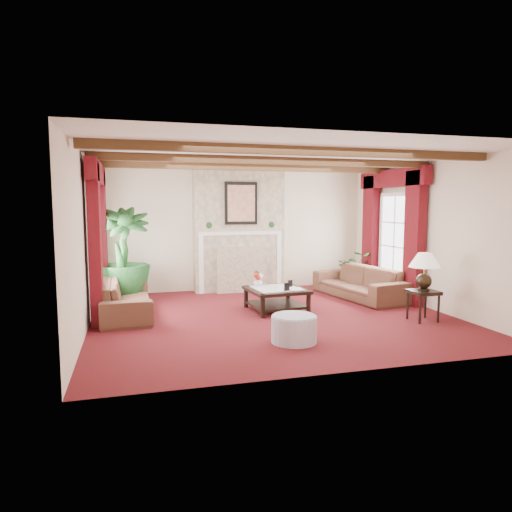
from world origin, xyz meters
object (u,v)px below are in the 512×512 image
object	(u,v)px
potted_palm	(123,277)
coffee_table	(276,299)
sofa_right	(359,277)
sofa_left	(126,292)
side_table	(423,306)
ottoman	(294,329)

from	to	relation	value
potted_palm	coffee_table	world-z (taller)	potted_palm
sofa_right	potted_palm	world-z (taller)	potted_palm
sofa_left	coffee_table	distance (m)	2.66
sofa_left	side_table	distance (m)	5.05
sofa_right	potted_palm	size ratio (longest dim) A/B	1.20
coffee_table	sofa_right	bearing A→B (deg)	12.95
side_table	ottoman	distance (m)	2.54
sofa_left	ottoman	bearing A→B (deg)	-135.99
coffee_table	ottoman	world-z (taller)	coffee_table
coffee_table	ottoman	distance (m)	1.95
potted_palm	coffee_table	size ratio (longest dim) A/B	1.92
side_table	sofa_right	bearing A→B (deg)	93.48
sofa_left	ottoman	distance (m)	3.23
potted_palm	coffee_table	distance (m)	3.03
sofa_left	potted_palm	xyz separation A→B (m)	(-0.07, 0.98, 0.12)
sofa_left	potted_palm	world-z (taller)	potted_palm
coffee_table	ottoman	xyz separation A→B (m)	(-0.35, -1.92, -0.02)
sofa_right	coffee_table	bearing A→B (deg)	-80.93
sofa_right	coffee_table	world-z (taller)	sofa_right
sofa_left	coffee_table	bearing A→B (deg)	-98.86
sofa_right	potted_palm	distance (m)	4.74
sofa_right	coffee_table	distance (m)	2.11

